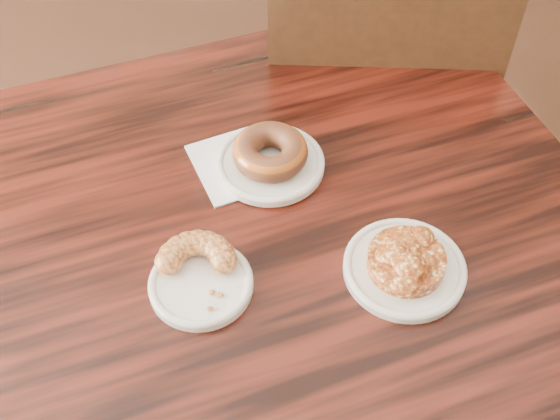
{
  "coord_description": "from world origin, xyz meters",
  "views": [
    {
      "loc": [
        0.04,
        -0.47,
        1.57
      ],
      "look_at": [
        0.06,
        0.16,
        0.8
      ],
      "focal_mm": 45.0,
      "sensor_mm": 36.0,
      "label": 1
    }
  ],
  "objects_px": {
    "chair_far": "(367,112)",
    "glazed_donut": "(270,152)",
    "apple_fritter": "(407,259)",
    "cafe_table": "(283,371)",
    "cruller_fragment": "(199,275)"
  },
  "relations": [
    {
      "from": "cruller_fragment",
      "to": "cafe_table",
      "type": "bearing_deg",
      "value": 26.78
    },
    {
      "from": "chair_far",
      "to": "glazed_donut",
      "type": "relative_size",
      "value": 7.59
    },
    {
      "from": "cafe_table",
      "to": "cruller_fragment",
      "type": "xyz_separation_m",
      "value": [
        -0.12,
        -0.06,
        0.4
      ]
    },
    {
      "from": "apple_fritter",
      "to": "chair_far",
      "type": "bearing_deg",
      "value": 86.16
    },
    {
      "from": "cafe_table",
      "to": "glazed_donut",
      "type": "bearing_deg",
      "value": 76.65
    },
    {
      "from": "cafe_table",
      "to": "glazed_donut",
      "type": "height_order",
      "value": "glazed_donut"
    },
    {
      "from": "cafe_table",
      "to": "chair_far",
      "type": "xyz_separation_m",
      "value": [
        0.21,
        0.62,
        0.08
      ]
    },
    {
      "from": "chair_far",
      "to": "glazed_donut",
      "type": "xyz_separation_m",
      "value": [
        -0.23,
        -0.45,
        0.34
      ]
    },
    {
      "from": "chair_far",
      "to": "cruller_fragment",
      "type": "height_order",
      "value": "chair_far"
    },
    {
      "from": "chair_far",
      "to": "apple_fritter",
      "type": "height_order",
      "value": "chair_far"
    },
    {
      "from": "cafe_table",
      "to": "chair_far",
      "type": "relative_size",
      "value": 1.12
    },
    {
      "from": "cruller_fragment",
      "to": "apple_fritter",
      "type": "bearing_deg",
      "value": 3.89
    },
    {
      "from": "glazed_donut",
      "to": "cruller_fragment",
      "type": "relative_size",
      "value": 0.94
    },
    {
      "from": "glazed_donut",
      "to": "apple_fritter",
      "type": "distance_m",
      "value": 0.28
    },
    {
      "from": "chair_far",
      "to": "apple_fritter",
      "type": "relative_size",
      "value": 6.0
    }
  ]
}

